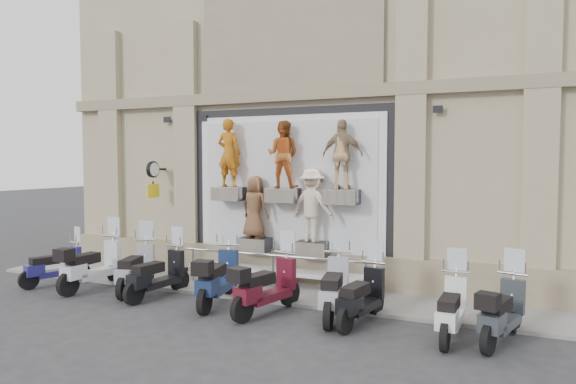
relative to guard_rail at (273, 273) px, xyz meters
name	(u,v)px	position (x,y,z in m)	size (l,w,h in m)	color
ground	(233,314)	(0.00, -2.00, -0.47)	(90.00, 90.00, 0.00)	#2E2E31
sidewalk	(275,289)	(0.00, 0.10, -0.43)	(16.00, 2.20, 0.08)	gray
building	(338,75)	(0.00, 5.00, 5.54)	(14.00, 8.60, 12.00)	tan
shop_vitrine	(289,192)	(0.09, 0.74, 1.95)	(5.60, 0.95, 4.30)	black
guard_rail	(273,273)	(0.00, 0.00, 0.00)	(5.06, 0.10, 0.93)	#9EA0A5
clock_sign_bracket	(153,175)	(-3.90, 0.47, 2.34)	(0.10, 0.80, 1.02)	black
scooter_a	(55,257)	(-5.41, -1.59, 0.26)	(0.52, 1.79, 1.46)	navy
scooter_b	(93,254)	(-4.21, -1.52, 0.40)	(0.62, 2.14, 1.74)	silver
scooter_c	(136,258)	(-3.06, -1.32, 0.37)	(0.60, 2.05, 1.67)	gray
scooter_d	(158,264)	(-2.23, -1.55, 0.33)	(0.57, 1.97, 1.60)	black
scooter_e	(218,266)	(-0.65, -1.49, 0.40)	(0.62, 2.14, 1.74)	#15254C
scooter_f	(267,274)	(0.65, -1.69, 0.38)	(0.60, 2.07, 1.68)	#4E0D1A
scooter_g	(334,276)	(2.01, -1.38, 0.40)	(0.62, 2.14, 1.74)	#9E9FA5
scooter_h	(362,284)	(2.63, -1.56, 0.32)	(0.56, 1.93, 1.57)	black
scooter_i	(452,296)	(4.31, -1.72, 0.31)	(0.55, 1.90, 1.54)	white
scooter_j	(503,299)	(5.16, -1.62, 0.33)	(0.57, 1.95, 1.58)	#2B3135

